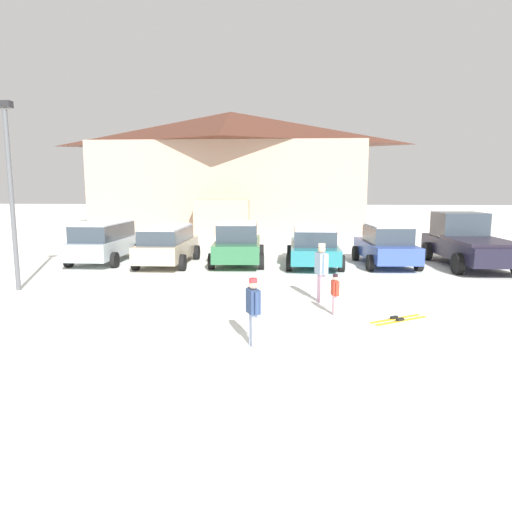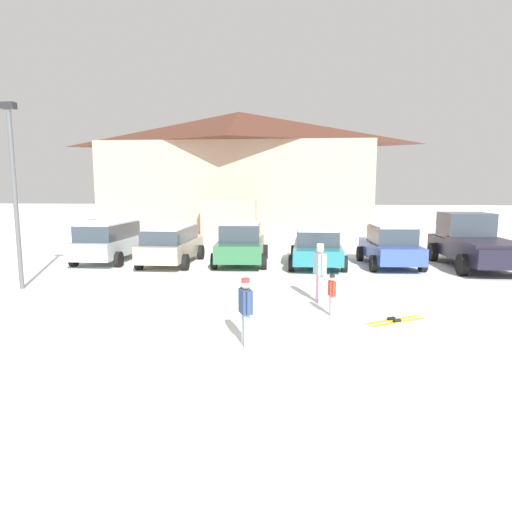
# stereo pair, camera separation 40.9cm
# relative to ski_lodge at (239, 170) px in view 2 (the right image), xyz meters

# --- Properties ---
(ground) EXTENTS (160.00, 160.00, 0.00)m
(ground) POSITION_rel_ski_lodge_xyz_m (4.46, -29.42, -4.54)
(ground) COLOR white
(ski_lodge) EXTENTS (20.26, 11.73, 8.97)m
(ski_lodge) POSITION_rel_ski_lodge_xyz_m (0.00, 0.00, 0.00)
(ski_lodge) COLOR tan
(ski_lodge) RESTS_ON ground
(parked_silver_wagon) EXTENTS (2.13, 4.61, 1.73)m
(parked_silver_wagon) POSITION_rel_ski_lodge_xyz_m (-3.28, -17.08, -3.61)
(parked_silver_wagon) COLOR silver
(parked_silver_wagon) RESTS_ON ground
(parked_beige_suv) EXTENTS (2.09, 4.56, 1.61)m
(parked_beige_suv) POSITION_rel_ski_lodge_xyz_m (-0.39, -17.53, -3.66)
(parked_beige_suv) COLOR tan
(parked_beige_suv) RESTS_ON ground
(parked_green_coupe) EXTENTS (2.41, 4.65, 1.77)m
(parked_green_coupe) POSITION_rel_ski_lodge_xyz_m (2.50, -17.09, -3.66)
(parked_green_coupe) COLOR #2B643E
(parked_green_coupe) RESTS_ON ground
(parked_teal_hatchback) EXTENTS (2.24, 4.76, 1.56)m
(parked_teal_hatchback) POSITION_rel_ski_lodge_xyz_m (5.66, -17.22, -3.74)
(parked_teal_hatchback) COLOR #22717B
(parked_teal_hatchback) RESTS_ON ground
(parked_blue_hatchback) EXTENTS (2.33, 4.35, 1.69)m
(parked_blue_hatchback) POSITION_rel_ski_lodge_xyz_m (8.61, -17.10, -3.69)
(parked_blue_hatchback) COLOR #324BA2
(parked_blue_hatchback) RESTS_ON ground
(pickup_truck) EXTENTS (2.62, 5.71, 2.15)m
(pickup_truck) POSITION_rel_ski_lodge_xyz_m (11.91, -16.86, -3.54)
(pickup_truck) COLOR black
(pickup_truck) RESTS_ON ground
(skier_child_in_red_jacket) EXTENTS (0.20, 0.38, 1.05)m
(skier_child_in_red_jacket) POSITION_rel_ski_lodge_xyz_m (5.83, -24.70, -3.95)
(skier_child_in_red_jacket) COLOR #E4B4C8
(skier_child_in_red_jacket) RESTS_ON ground
(skier_teen_in_navy_coat) EXTENTS (0.32, 0.48, 1.41)m
(skier_teen_in_navy_coat) POSITION_rel_ski_lodge_xyz_m (3.97, -27.14, -3.74)
(skier_teen_in_navy_coat) COLOR #9CAAC7
(skier_teen_in_navy_coat) RESTS_ON ground
(skier_adult_in_blue_parka) EXTENTS (0.36, 0.59, 1.67)m
(skier_adult_in_blue_parka) POSITION_rel_ski_lodge_xyz_m (5.57, -23.45, -3.60)
(skier_adult_in_blue_parka) COLOR #E0B1CC
(skier_adult_in_blue_parka) RESTS_ON ground
(pair_of_skis) EXTENTS (1.51, 1.09, 0.08)m
(pair_of_skis) POSITION_rel_ski_lodge_xyz_m (7.34, -25.05, -4.52)
(pair_of_skis) COLOR gold
(pair_of_skis) RESTS_ON ground
(lamp_post) EXTENTS (0.44, 0.24, 5.73)m
(lamp_post) POSITION_rel_ski_lodge_xyz_m (-3.80, -22.61, -1.32)
(lamp_post) COLOR #515459
(lamp_post) RESTS_ON ground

